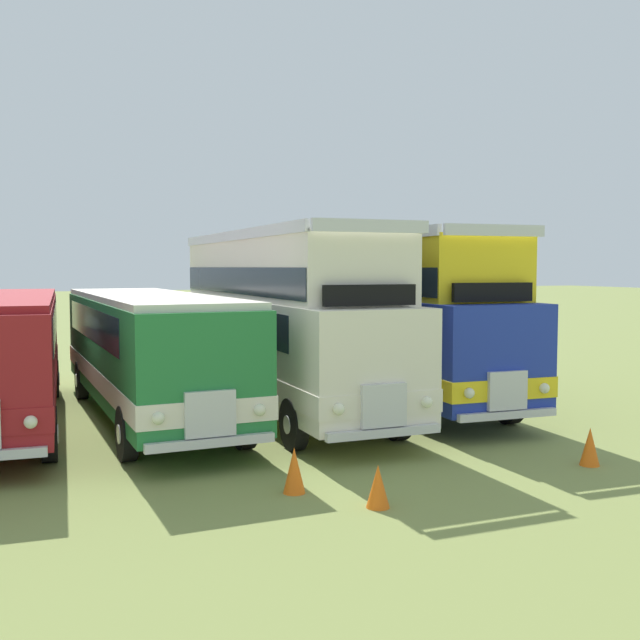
# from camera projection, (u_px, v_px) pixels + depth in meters

# --- Properties ---
(ground_plane) EXTENTS (200.00, 200.00, 0.00)m
(ground_plane) POSITION_uv_depth(u_px,v_px,m) (76.00, 423.00, 17.41)
(ground_plane) COLOR olive
(bus_fourth_in_row) EXTENTS (2.91, 10.91, 2.99)m
(bus_fourth_in_row) POSITION_uv_depth(u_px,v_px,m) (148.00, 346.00, 17.81)
(bus_fourth_in_row) COLOR #237538
(bus_fourth_in_row) RESTS_ON ground
(bus_fifth_in_row) EXTENTS (2.62, 11.20, 4.52)m
(bus_fifth_in_row) POSITION_uv_depth(u_px,v_px,m) (282.00, 317.00, 18.84)
(bus_fifth_in_row) COLOR silver
(bus_fifth_in_row) RESTS_ON ground
(bus_sixth_in_row) EXTENTS (2.96, 10.82, 4.52)m
(bus_sixth_in_row) POSITION_uv_depth(u_px,v_px,m) (394.00, 314.00, 20.36)
(bus_sixth_in_row) COLOR #1E339E
(bus_sixth_in_row) RESTS_ON ground
(cone_near_end) EXTENTS (0.36, 0.36, 0.70)m
(cone_near_end) POSITION_uv_depth(u_px,v_px,m) (590.00, 447.00, 13.68)
(cone_near_end) COLOR orange
(cone_near_end) RESTS_ON ground
(cone_mid_row) EXTENTS (0.36, 0.36, 0.66)m
(cone_mid_row) POSITION_uv_depth(u_px,v_px,m) (378.00, 486.00, 11.29)
(cone_mid_row) COLOR orange
(cone_mid_row) RESTS_ON ground
(cone_far_end) EXTENTS (0.36, 0.36, 0.74)m
(cone_far_end) POSITION_uv_depth(u_px,v_px,m) (294.00, 470.00, 12.01)
(cone_far_end) COLOR orange
(cone_far_end) RESTS_ON ground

